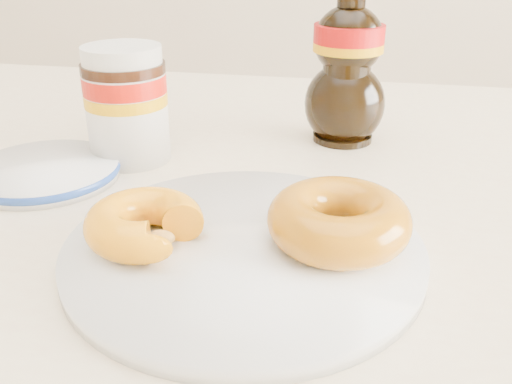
% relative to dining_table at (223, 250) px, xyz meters
% --- Properties ---
extents(dining_table, '(1.40, 0.90, 0.75)m').
position_rel_dining_table_xyz_m(dining_table, '(0.00, 0.00, 0.00)').
color(dining_table, '#F8E7BD').
rests_on(dining_table, ground).
extents(plate, '(0.29, 0.29, 0.01)m').
position_rel_dining_table_xyz_m(plate, '(0.06, -0.14, 0.09)').
color(plate, white).
rests_on(plate, dining_table).
extents(donut_bitten, '(0.12, 0.12, 0.03)m').
position_rel_dining_table_xyz_m(donut_bitten, '(-0.02, -0.16, 0.11)').
color(donut_bitten, orange).
rests_on(donut_bitten, plate).
extents(donut_whole, '(0.11, 0.11, 0.04)m').
position_rel_dining_table_xyz_m(donut_whole, '(0.13, -0.13, 0.12)').
color(donut_whole, '#AC6D0B').
rests_on(donut_whole, plate).
extents(nutella_jar, '(0.09, 0.09, 0.13)m').
position_rel_dining_table_xyz_m(nutella_jar, '(-0.12, 0.04, 0.15)').
color(nutella_jar, white).
rests_on(nutella_jar, dining_table).
extents(syrup_bottle, '(0.11, 0.10, 0.19)m').
position_rel_dining_table_xyz_m(syrup_bottle, '(0.12, 0.15, 0.18)').
color(syrup_bottle, black).
rests_on(syrup_bottle, dining_table).
extents(dark_jar, '(0.05, 0.05, 0.08)m').
position_rel_dining_table_xyz_m(dark_jar, '(-0.15, 0.12, 0.12)').
color(dark_jar, black).
rests_on(dark_jar, dining_table).
extents(blue_rim_saucer, '(0.16, 0.16, 0.02)m').
position_rel_dining_table_xyz_m(blue_rim_saucer, '(-0.18, -0.03, 0.09)').
color(blue_rim_saucer, white).
rests_on(blue_rim_saucer, dining_table).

